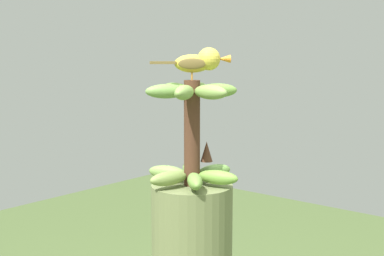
{
  "coord_description": "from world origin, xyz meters",
  "views": [
    {
      "loc": [
        -1.19,
        -0.99,
        1.59
      ],
      "look_at": [
        0.0,
        0.0,
        1.38
      ],
      "focal_mm": 49.94,
      "sensor_mm": 36.0,
      "label": 1
    }
  ],
  "objects": [
    {
      "name": "banana_bunch",
      "position": [
        0.0,
        -0.0,
        1.37
      ],
      "size": [
        0.29,
        0.29,
        0.31
      ],
      "color": "#4C2D1E",
      "rests_on": "banana_tree"
    },
    {
      "name": "perched_bird",
      "position": [
        0.03,
        -0.01,
        1.58
      ],
      "size": [
        0.19,
        0.18,
        0.09
      ],
      "color": "#C68933",
      "rests_on": "banana_bunch"
    }
  ]
}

